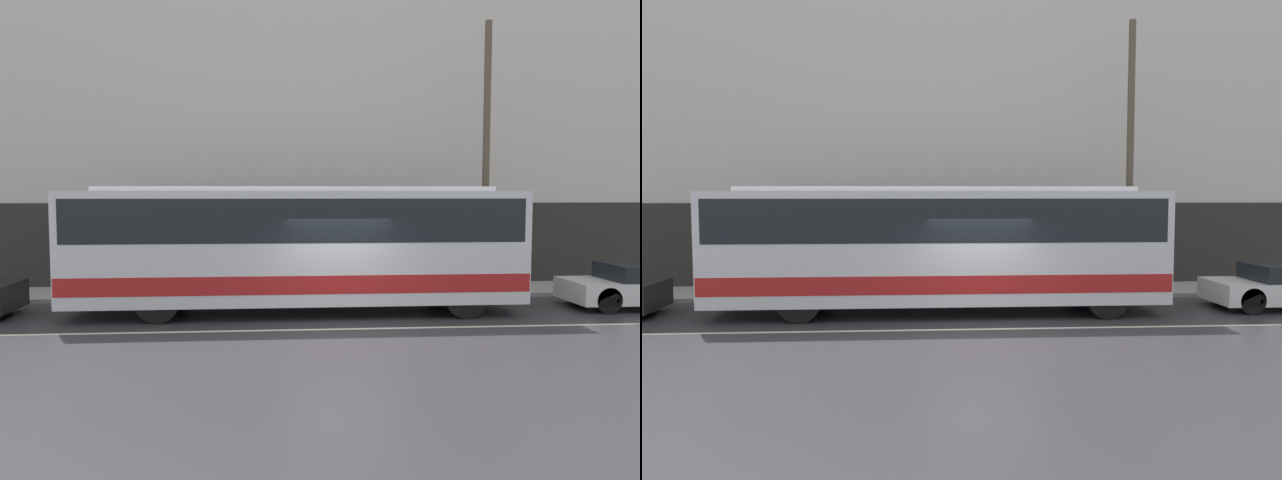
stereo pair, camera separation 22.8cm
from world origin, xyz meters
The scene contains 6 objects.
ground_plane centered at (0.00, 0.00, 0.00)m, with size 60.00×60.00×0.00m, color #333338.
sidewalk centered at (0.00, 5.25, 0.06)m, with size 60.00×2.50×0.12m.
building_facade centered at (0.00, 6.64, 5.62)m, with size 60.00×0.35×11.64m.
lane_stripe centered at (0.00, 0.00, 0.00)m, with size 54.00×0.14×0.01m.
transit_bus centered at (-0.97, 2.12, 1.85)m, with size 11.56×2.54×3.28m.
utility_pole_near centered at (4.88, 4.49, 4.18)m, with size 0.21×0.21×8.12m.
Camera 2 is at (-1.47, -14.01, 3.10)m, focal length 35.00 mm.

